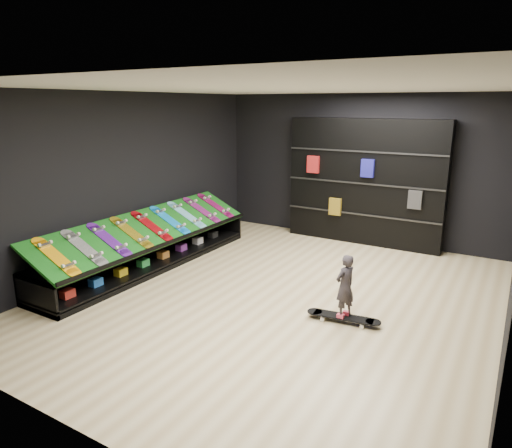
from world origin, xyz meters
The scene contains 19 objects.
floor centered at (0.00, 0.00, 0.00)m, with size 6.00×7.00×0.01m, color beige.
ceiling centered at (0.00, 0.00, 3.00)m, with size 6.00×7.00×0.01m, color white.
wall_back centered at (0.00, 3.50, 1.50)m, with size 6.00×0.02×3.00m, color black.
wall_front centered at (0.00, -3.50, 1.50)m, with size 6.00×0.02×3.00m, color black.
wall_left centered at (-3.00, 0.00, 1.50)m, with size 0.02×7.00×3.00m, color black.
display_rack centered at (-2.55, 0.00, 0.25)m, with size 0.90×4.50×0.50m, color black, non-canonical shape.
turf_ramp centered at (-2.50, 0.00, 0.71)m, with size 1.00×4.50×0.04m, color #0D530E.
back_shelving centered at (0.21, 3.32, 1.26)m, with size 3.15×0.37×2.52m, color black.
floor_skateboard centered at (1.15, -0.33, 0.04)m, with size 0.98×0.22×0.09m, color black, non-canonical shape.
child centered at (1.15, -0.33, 0.35)m, with size 0.19×0.14×0.51m, color black.
display_board_0 centered at (-2.49, -1.90, 0.74)m, with size 0.98×0.22×0.09m, color yellow, non-canonical shape.
display_board_1 centered at (-2.49, -1.42, 0.74)m, with size 0.98×0.22×0.09m, color black, non-canonical shape.
display_board_2 centered at (-2.49, -0.95, 0.74)m, with size 0.98×0.22×0.09m, color purple, non-canonical shape.
display_board_3 centered at (-2.49, -0.48, 0.74)m, with size 0.98×0.22×0.09m, color yellow, non-canonical shape.
display_board_4 centered at (-2.49, 0.00, 0.74)m, with size 0.98×0.22×0.09m, color red, non-canonical shape.
display_board_5 centered at (-2.49, 0.48, 0.74)m, with size 0.98×0.22×0.09m, color blue, non-canonical shape.
display_board_6 centered at (-2.49, 0.95, 0.74)m, with size 0.98×0.22×0.09m, color #0CB2E5, non-canonical shape.
display_board_7 centered at (-2.49, 1.42, 0.74)m, with size 0.98×0.22×0.09m, color #2626BF, non-canonical shape.
display_board_8 centered at (-2.49, 1.90, 0.74)m, with size 0.98×0.22×0.09m, color #E5198C, non-canonical shape.
Camera 1 is at (2.97, -5.64, 2.80)m, focal length 32.00 mm.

